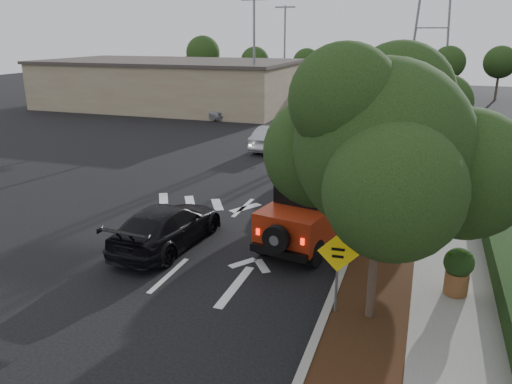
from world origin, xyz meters
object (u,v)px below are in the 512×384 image
at_px(black_suv_oncoming, 167,226).
at_px(silver_suv_ahead, 325,177).
at_px(red_jeep, 311,211).
at_px(speed_hump_sign, 338,263).

bearing_deg(black_suv_oncoming, silver_suv_ahead, -113.80).
relative_size(red_jeep, black_suv_oncoming, 0.95).
relative_size(silver_suv_ahead, speed_hump_sign, 2.66).
height_order(red_jeep, speed_hump_sign, red_jeep).
height_order(red_jeep, silver_suv_ahead, red_jeep).
distance_m(red_jeep, speed_hump_sign, 4.42).
bearing_deg(black_suv_oncoming, red_jeep, -154.35).
relative_size(red_jeep, speed_hump_sign, 2.17).
distance_m(black_suv_oncoming, speed_hump_sign, 6.33).
bearing_deg(red_jeep, speed_hump_sign, -57.77).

